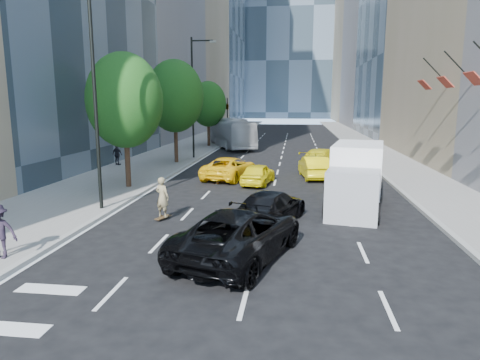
# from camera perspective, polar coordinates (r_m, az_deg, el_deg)

# --- Properties ---
(ground) EXTENTS (160.00, 160.00, 0.00)m
(ground) POSITION_cam_1_polar(r_m,az_deg,el_deg) (14.95, -1.46, -8.84)
(ground) COLOR black
(ground) RESTS_ON ground
(sidewalk_left) EXTENTS (6.00, 120.00, 0.15)m
(sidewalk_left) POSITION_cam_1_polar(r_m,az_deg,el_deg) (45.60, -6.90, 4.27)
(sidewalk_left) COLOR slate
(sidewalk_left) RESTS_ON ground
(sidewalk_right) EXTENTS (4.00, 120.00, 0.15)m
(sidewalk_right) POSITION_cam_1_polar(r_m,az_deg,el_deg) (44.90, 17.38, 3.77)
(sidewalk_right) COLOR slate
(sidewalk_right) RESTS_ON ground
(tower_right_far) EXTENTS (20.00, 24.00, 50.00)m
(tower_right_far) POSITION_cam_1_polar(r_m,az_deg,el_deg) (115.44, 18.26, 19.98)
(tower_right_far) COLOR gray
(tower_right_far) RESTS_ON ground
(lamp_near) EXTENTS (2.13, 0.22, 10.00)m
(lamp_near) POSITION_cam_1_polar(r_m,az_deg,el_deg) (19.87, -18.43, 12.45)
(lamp_near) COLOR black
(lamp_near) RESTS_ON sidewalk_left
(lamp_far) EXTENTS (2.13, 0.22, 10.00)m
(lamp_far) POSITION_cam_1_polar(r_m,az_deg,el_deg) (36.95, -6.08, 11.76)
(lamp_far) COLOR black
(lamp_far) RESTS_ON sidewalk_left
(tree_near) EXTENTS (4.20, 4.20, 7.46)m
(tree_near) POSITION_cam_1_polar(r_m,az_deg,el_deg) (24.79, -15.12, 10.18)
(tree_near) COLOR #332213
(tree_near) RESTS_ON sidewalk_left
(tree_mid) EXTENTS (4.50, 4.50, 7.99)m
(tree_mid) POSITION_cam_1_polar(r_m,az_deg,el_deg) (34.25, -8.70, 10.98)
(tree_mid) COLOR #332213
(tree_mid) RESTS_ON sidewalk_left
(tree_far) EXTENTS (3.90, 3.90, 6.92)m
(tree_far) POSITION_cam_1_polar(r_m,az_deg,el_deg) (46.89, -4.25, 10.05)
(tree_far) COLOR #332213
(tree_far) RESTS_ON sidewalk_left
(traffic_signal) EXTENTS (2.48, 0.53, 5.20)m
(traffic_signal) POSITION_cam_1_polar(r_m,az_deg,el_deg) (54.63, -1.70, 9.73)
(traffic_signal) COLOR black
(traffic_signal) RESTS_ON sidewalk_left
(facade_flags) EXTENTS (1.85, 13.30, 2.05)m
(facade_flags) POSITION_cam_1_polar(r_m,az_deg,el_deg) (25.42, 27.45, 12.12)
(facade_flags) COLOR black
(facade_flags) RESTS_ON ground
(skateboarder) EXTENTS (0.73, 0.60, 1.71)m
(skateboarder) POSITION_cam_1_polar(r_m,az_deg,el_deg) (18.27, -10.31, -2.63)
(skateboarder) COLOR #827651
(skateboarder) RESTS_ON ground
(black_sedan_lincoln) EXTENTS (4.25, 6.30, 1.60)m
(black_sedan_lincoln) POSITION_cam_1_polar(r_m,az_deg,el_deg) (13.69, -0.04, -7.14)
(black_sedan_lincoln) COLOR black
(black_sedan_lincoln) RESTS_ON ground
(black_sedan_mercedes) EXTENTS (3.16, 5.03, 1.36)m
(black_sedan_mercedes) POSITION_cam_1_polar(r_m,az_deg,el_deg) (17.58, 4.12, -3.60)
(black_sedan_mercedes) COLOR black
(black_sedan_mercedes) RESTS_ON ground
(taxi_a) EXTENTS (2.07, 3.93, 1.28)m
(taxi_a) POSITION_cam_1_polar(r_m,az_deg,el_deg) (25.76, 2.42, 0.84)
(taxi_a) COLOR yellow
(taxi_a) RESTS_ON ground
(taxi_b) EXTENTS (2.09, 4.53, 1.44)m
(taxi_b) POSITION_cam_1_polar(r_m,az_deg,el_deg) (28.29, 9.85, 1.73)
(taxi_b) COLOR yellow
(taxi_b) RESTS_ON ground
(taxi_c) EXTENTS (3.36, 5.43, 1.40)m
(taxi_c) POSITION_cam_1_polar(r_m,az_deg,el_deg) (27.59, -1.44, 1.62)
(taxi_c) COLOR yellow
(taxi_c) RESTS_ON ground
(taxi_d) EXTENTS (3.83, 5.68, 1.53)m
(taxi_d) POSITION_cam_1_polar(r_m,az_deg,el_deg) (32.21, 10.90, 2.83)
(taxi_d) COLOR #CEBF0A
(taxi_d) RESTS_ON ground
(city_bus) EXTENTS (6.65, 11.28, 3.10)m
(city_bus) POSITION_cam_1_polar(r_m,az_deg,el_deg) (46.38, -1.18, 6.27)
(city_bus) COLOR silver
(city_bus) RESTS_ON ground
(box_truck) EXTENTS (3.37, 6.48, 2.95)m
(box_truck) POSITION_cam_1_polar(r_m,az_deg,el_deg) (20.63, 15.26, 0.49)
(box_truck) COLOR white
(box_truck) RESTS_ON ground
(pedestrian_b) EXTENTS (1.02, 0.72, 1.61)m
(pedestrian_b) POSITION_cam_1_polar(r_m,az_deg,el_deg) (33.82, -16.03, 3.29)
(pedestrian_b) COLOR black
(pedestrian_b) RESTS_ON sidewalk_left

